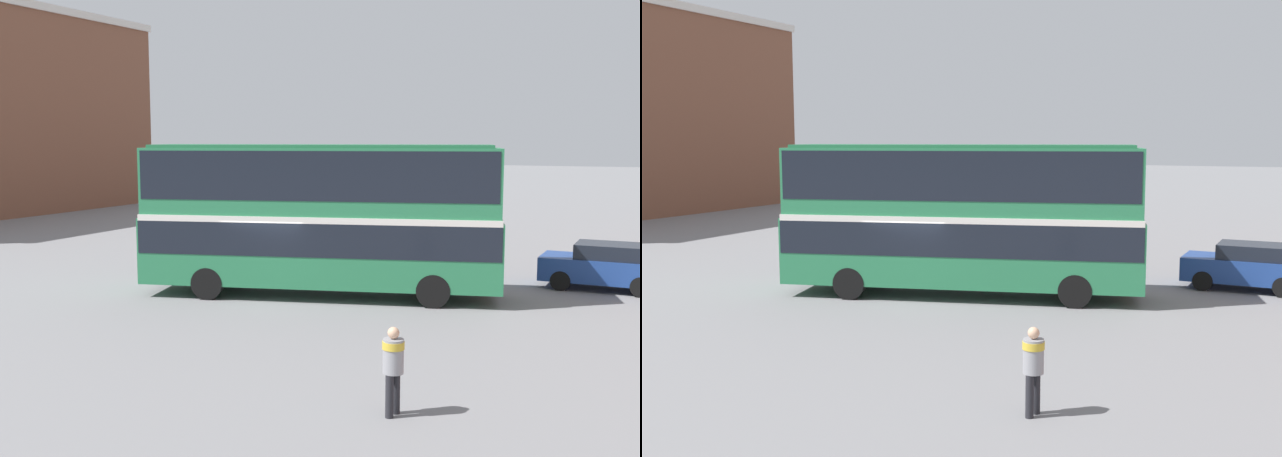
{
  "view_description": "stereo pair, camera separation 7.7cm",
  "coord_description": "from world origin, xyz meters",
  "views": [
    {
      "loc": [
        11.1,
        -20.53,
        5.01
      ],
      "look_at": [
        1.21,
        0.78,
        2.16
      ],
      "focal_mm": 42.0,
      "sensor_mm": 36.0,
      "label": 1
    },
    {
      "loc": [
        11.17,
        -20.5,
        5.01
      ],
      "look_at": [
        1.21,
        0.78,
        2.16
      ],
      "focal_mm": 42.0,
      "sensor_mm": 36.0,
      "label": 2
    }
  ],
  "objects": [
    {
      "name": "double_decker_bus",
      "position": [
        1.21,
        0.78,
        2.74
      ],
      "size": [
        11.51,
        5.38,
        4.81
      ],
      "rotation": [
        0.0,
        0.0,
        0.26
      ],
      "color": "#287A4C",
      "rests_on": "ground_plane"
    },
    {
      "name": "parked_car_kerb_far",
      "position": [
        9.36,
        5.68,
        0.79
      ],
      "size": [
        4.0,
        1.97,
        1.54
      ],
      "rotation": [
        0.0,
        0.0,
        3.12
      ],
      "color": "navy",
      "rests_on": "ground_plane"
    },
    {
      "name": "parked_car_kerb_near",
      "position": [
        -3.37,
        14.26,
        0.82
      ],
      "size": [
        4.64,
        2.23,
        1.62
      ],
      "rotation": [
        0.0,
        0.0,
        -0.12
      ],
      "color": "maroon",
      "rests_on": "ground_plane"
    },
    {
      "name": "ground_plane",
      "position": [
        0.0,
        0.0,
        0.0
      ],
      "size": [
        240.0,
        240.0,
        0.0
      ],
      "primitive_type": "plane",
      "color": "slate"
    },
    {
      "name": "pedestrian_foreground",
      "position": [
        6.79,
        -8.11,
        1.01
      ],
      "size": [
        0.46,
        0.46,
        1.65
      ],
      "rotation": [
        0.0,
        0.0,
        2.98
      ],
      "color": "#232328",
      "rests_on": "ground_plane"
    }
  ]
}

